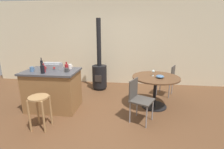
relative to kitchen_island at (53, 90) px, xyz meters
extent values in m
plane|color=brown|center=(0.95, -0.34, -0.46)|extent=(8.80, 8.80, 0.00)
cube|color=beige|center=(0.95, 2.13, 0.89)|extent=(8.00, 0.10, 2.70)
cube|color=olive|center=(0.00, 0.00, -0.02)|extent=(1.12, 0.74, 0.87)
cube|color=#424247|center=(0.00, 0.00, 0.43)|extent=(1.18, 0.80, 0.04)
cylinder|color=#A37A4C|center=(0.27, -0.68, -0.16)|extent=(0.04, 0.04, 0.60)
cylinder|color=#A37A4C|center=(0.00, -0.68, -0.16)|extent=(0.04, 0.04, 0.60)
cylinder|color=#A37A4C|center=(0.00, -0.95, -0.16)|extent=(0.04, 0.04, 0.60)
cylinder|color=#A37A4C|center=(0.27, -0.95, -0.16)|extent=(0.04, 0.04, 0.60)
cylinder|color=#A37A4C|center=(0.13, -0.81, 0.16)|extent=(0.35, 0.35, 0.03)
cylinder|color=black|center=(2.34, 0.36, -0.45)|extent=(0.59, 0.59, 0.02)
cylinder|color=black|center=(2.34, 0.36, -0.10)|extent=(0.07, 0.07, 0.71)
cylinder|color=brown|center=(2.34, 0.36, 0.27)|extent=(1.08, 1.08, 0.03)
cube|color=#47423D|center=(2.71, 1.14, 0.00)|extent=(0.53, 0.53, 0.03)
cube|color=#47423D|center=(2.89, 1.06, 0.20)|extent=(0.18, 0.33, 0.40)
cylinder|color=gray|center=(2.79, 0.92, -0.24)|extent=(0.02, 0.02, 0.44)
cylinder|color=gray|center=(2.94, 1.22, -0.24)|extent=(0.02, 0.02, 0.44)
cylinder|color=gray|center=(2.64, 1.37, -0.24)|extent=(0.02, 0.02, 0.44)
cylinder|color=gray|center=(2.49, 1.06, -0.24)|extent=(0.02, 0.02, 0.44)
cube|color=#47423D|center=(2.00, -0.36, 0.00)|extent=(0.53, 0.53, 0.03)
cube|color=#47423D|center=(1.82, -0.28, 0.20)|extent=(0.18, 0.34, 0.40)
cylinder|color=gray|center=(1.92, -0.13, -0.24)|extent=(0.02, 0.02, 0.44)
cylinder|color=gray|center=(1.77, -0.44, -0.24)|extent=(0.02, 0.02, 0.44)
cylinder|color=gray|center=(2.08, -0.59, -0.24)|extent=(0.02, 0.02, 0.44)
cylinder|color=gray|center=(2.22, -0.28, -0.24)|extent=(0.02, 0.02, 0.44)
cylinder|color=black|center=(0.81, 1.41, -0.43)|extent=(0.37, 0.37, 0.06)
cylinder|color=black|center=(0.81, 1.41, -0.06)|extent=(0.44, 0.44, 0.68)
cube|color=#2D2826|center=(0.81, 1.19, -0.06)|extent=(0.20, 0.02, 0.20)
cylinder|color=black|center=(0.81, 1.41, 0.96)|extent=(0.13, 0.13, 1.37)
cube|color=gray|center=(-0.01, 0.10, 0.52)|extent=(0.40, 0.25, 0.14)
cube|color=gray|center=(-0.01, 0.10, 0.60)|extent=(0.38, 0.15, 0.02)
cube|color=red|center=(-0.11, -0.03, 0.52)|extent=(0.04, 0.01, 0.04)
cube|color=red|center=(0.09, -0.03, 0.52)|extent=(0.04, 0.01, 0.04)
cylinder|color=maroon|center=(0.35, 0.04, 0.52)|extent=(0.08, 0.08, 0.14)
cylinder|color=maroon|center=(0.35, 0.04, 0.62)|extent=(0.03, 0.03, 0.05)
cylinder|color=black|center=(-0.34, 0.23, 0.54)|extent=(0.06, 0.06, 0.17)
cylinder|color=black|center=(-0.34, 0.23, 0.66)|extent=(0.02, 0.02, 0.07)
cylinder|color=maroon|center=(-0.08, -0.15, 0.52)|extent=(0.07, 0.07, 0.14)
cylinder|color=maroon|center=(-0.08, -0.15, 0.62)|extent=(0.03, 0.03, 0.05)
cylinder|color=black|center=(-0.05, -0.26, 0.54)|extent=(0.08, 0.08, 0.17)
cylinder|color=black|center=(-0.05, -0.26, 0.65)|extent=(0.03, 0.03, 0.06)
cylinder|color=#383838|center=(0.39, -0.08, 0.49)|extent=(0.09, 0.09, 0.08)
torus|color=#383838|center=(0.45, -0.08, 0.50)|extent=(0.05, 0.01, 0.05)
cylinder|color=#4C7099|center=(-0.37, -0.13, 0.50)|extent=(0.08, 0.08, 0.10)
torus|color=#4C7099|center=(-0.32, -0.13, 0.51)|extent=(0.05, 0.01, 0.05)
cylinder|color=white|center=(0.36, 0.21, 0.51)|extent=(0.08, 0.08, 0.11)
torus|color=white|center=(0.41, 0.21, 0.51)|extent=(0.05, 0.01, 0.05)
cylinder|color=silver|center=(2.28, 0.42, 0.29)|extent=(0.06, 0.06, 0.00)
cylinder|color=silver|center=(2.28, 0.42, 0.33)|extent=(0.01, 0.01, 0.08)
ellipsoid|color=silver|center=(2.28, 0.42, 0.40)|extent=(0.07, 0.07, 0.06)
ellipsoid|color=#4C7099|center=(2.41, 0.26, 0.32)|extent=(0.18, 0.18, 0.07)
camera|label=1|loc=(1.77, -3.37, 1.33)|focal=26.42mm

